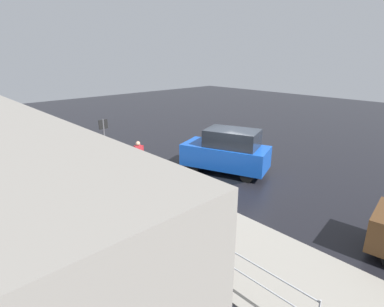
% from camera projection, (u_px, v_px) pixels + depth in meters
% --- Properties ---
extents(ground_plane, '(60.00, 60.00, 0.00)m').
position_uv_depth(ground_plane, '(233.00, 175.00, 13.65)').
color(ground_plane, black).
extents(kerb_strip, '(24.00, 3.20, 0.04)m').
position_uv_depth(kerb_strip, '(159.00, 205.00, 10.91)').
color(kerb_strip, gray).
rests_on(kerb_strip, ground).
extents(moving_hatchback, '(4.25, 2.95, 2.06)m').
position_uv_depth(moving_hatchback, '(227.00, 151.00, 13.73)').
color(moving_hatchback, blue).
rests_on(moving_hatchback, ground).
extents(fire_hydrant, '(0.42, 0.31, 0.80)m').
position_uv_depth(fire_hydrant, '(148.00, 164.00, 13.93)').
color(fire_hydrant, '#197A2D').
rests_on(fire_hydrant, ground).
extents(pedestrian, '(0.30, 0.56, 1.22)m').
position_uv_depth(pedestrian, '(138.00, 152.00, 14.77)').
color(pedestrian, '#B2262D').
rests_on(pedestrian, ground).
extents(metal_railing, '(10.09, 0.04, 1.05)m').
position_uv_depth(metal_railing, '(154.00, 213.00, 8.92)').
color(metal_railing, '#B7BABF').
rests_on(metal_railing, ground).
extents(sign_post, '(0.07, 0.44, 2.40)m').
position_uv_depth(sign_post, '(104.00, 136.00, 14.11)').
color(sign_post, '#4C4C51').
rests_on(sign_post, ground).
extents(puddle_patch, '(3.55, 3.55, 0.01)m').
position_uv_depth(puddle_patch, '(218.00, 170.00, 14.26)').
color(puddle_patch, black).
rests_on(puddle_patch, ground).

